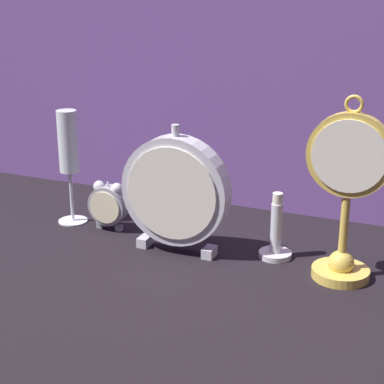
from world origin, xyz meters
TOP-DOWN VIEW (x-y plane):
  - ground_plane at (0.00, 0.00)m, footprint 4.00×4.00m
  - fabric_backdrop_drape at (0.00, 0.33)m, footprint 1.57×0.01m
  - pocket_watch_on_stand at (0.28, 0.05)m, footprint 0.14×0.10m
  - alarm_clock_twin_bell at (-0.18, 0.09)m, footprint 0.08×0.03m
  - mantel_clock_silver at (-0.02, 0.04)m, footprint 0.20×0.04m
  - champagne_flute at (-0.27, 0.10)m, footprint 0.06×0.06m
  - brass_candlestick at (0.16, 0.09)m, footprint 0.06×0.06m

SIDE VIEW (x-z plane):
  - ground_plane at x=0.00m, z-range 0.00..0.00m
  - brass_candlestick at x=0.16m, z-range -0.02..0.10m
  - alarm_clock_twin_bell at x=-0.18m, z-range 0.01..0.10m
  - mantel_clock_silver at x=-0.02m, z-range 0.00..0.24m
  - pocket_watch_on_stand at x=0.28m, z-range -0.02..0.29m
  - champagne_flute at x=-0.27m, z-range 0.03..0.27m
  - fabric_backdrop_drape at x=0.00m, z-range 0.00..0.76m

